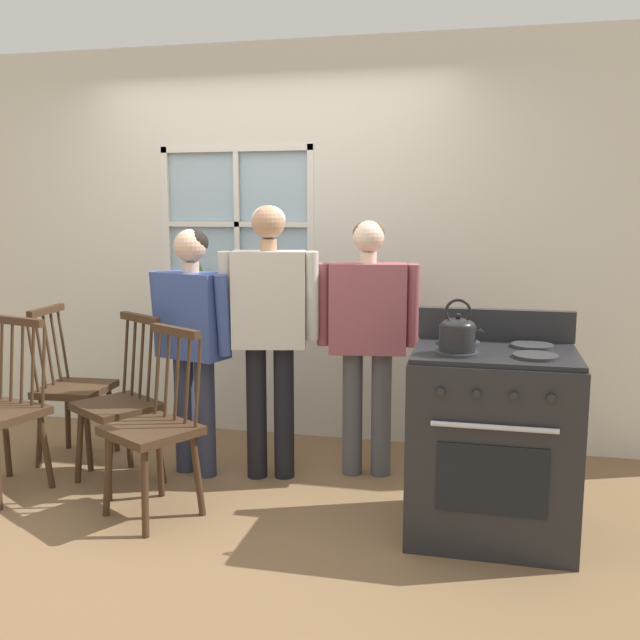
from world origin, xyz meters
The scene contains 12 objects.
ground_plane centered at (0.00, 0.00, 0.00)m, with size 16.00×16.00×0.00m, color brown.
wall_back centered at (0.01, 1.40, 1.34)m, with size 6.40×0.16×2.70m.
chair_by_window centered at (-0.60, 0.28, 0.46)m, with size 0.57×0.56×0.99m.
chair_near_wall centered at (-1.09, 0.57, 0.46)m, with size 0.43×0.44×0.99m.
chair_center_cluster centered at (-1.18, 0.01, 0.46)m, with size 0.51×0.50×0.99m.
chair_near_stove centered at (-0.20, -0.09, 0.46)m, with size 0.56×0.56×0.99m.
person_elderly_left centered at (-0.24, 0.51, 0.89)m, with size 0.58×0.33×1.48m.
person_teen_center centered at (0.23, 0.56, 0.97)m, with size 0.59×0.30×1.61m.
person_adult_right centered at (0.78, 0.73, 0.92)m, with size 0.61×0.27×1.53m.
stove centered at (1.50, 0.09, 0.47)m, with size 0.79×0.68×1.08m.
kettle centered at (1.33, -0.04, 1.02)m, with size 0.21×0.17×0.25m.
potted_plant centered at (-0.51, 1.31, 1.05)m, with size 0.12×0.12×0.28m.
Camera 1 is at (1.44, -3.36, 1.60)m, focal length 40.00 mm.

